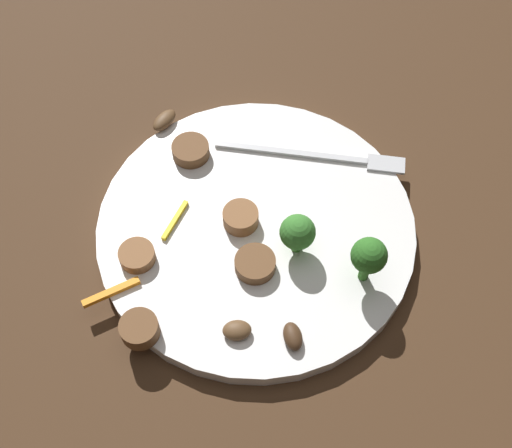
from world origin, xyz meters
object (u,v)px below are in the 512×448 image
Objects in this scene: pepper_strip_1 at (111,292)px; sausage_slice_4 at (140,329)px; broccoli_floret_0 at (298,233)px; pepper_strip_0 at (175,220)px; sausage_slice_1 at (255,264)px; plate at (256,229)px; fork at (324,157)px; sausage_slice_0 at (191,150)px; mushroom_1 at (293,336)px; sausage_slice_3 at (240,222)px; broccoli_floret_1 at (369,257)px; sausage_slice_2 at (137,255)px; mushroom_2 at (164,120)px; mushroom_0 at (241,331)px.

sausage_slice_4 is at bearing -43.33° from pepper_strip_1.
pepper_strip_0 is at bearing 174.09° from broccoli_floret_0.
plate is at bearing 97.41° from sausage_slice_1.
sausage_slice_0 is at bearing -173.58° from fork.
sausage_slice_4 reaches higher than mushroom_1.
sausage_slice_0 is 0.09m from sausage_slice_3.
broccoli_floret_1 is at bearing 12.65° from pepper_strip_1.
fork is 7.42× the size of mushroom_1.
pepper_strip_0 is at bearing -176.42° from sausage_slice_3.
sausage_slice_4 is (-0.00, -0.18, 0.00)m from sausage_slice_0.
broccoli_floret_1 reaches higher than sausage_slice_2.
fork is 6.16× the size of mushroom_2.
broccoli_floret_0 reaches higher than sausage_slice_2.
sausage_slice_1 reaches higher than mushroom_0.
sausage_slice_0 is 0.16m from pepper_strip_1.
broccoli_floret_0 is at bearing 36.31° from sausage_slice_1.
broccoli_floret_0 is 0.06m from broccoli_floret_1.
sausage_slice_3 reaches higher than sausage_slice_0.
mushroom_1 is (-0.05, -0.06, -0.03)m from broccoli_floret_1.
sausage_slice_2 is 1.28× the size of mushroom_1.
mushroom_0 is at bearing -28.96° from sausage_slice_2.
pepper_strip_0 is (-0.17, 0.03, -0.03)m from broccoli_floret_1.
plate is at bearing 91.77° from mushroom_0.
mushroom_1 reaches higher than pepper_strip_0.
broccoli_floret_1 is 0.25m from mushroom_2.
sausage_slice_2 and mushroom_0 have the same top height.
sausage_slice_1 is 1.11× the size of sausage_slice_3.
broccoli_floret_1 reaches higher than mushroom_0.
plate is at bearing -43.05° from sausage_slice_0.
fork is 0.13m from sausage_slice_0.
sausage_slice_0 is (-0.13, -0.01, 0.00)m from fork.
broccoli_floret_1 is 0.20m from sausage_slice_2.
sausage_slice_0 reaches higher than fork.
mushroom_2 is (-0.15, 0.20, -0.00)m from mushroom_1.
sausage_slice_4 is 0.04m from pepper_strip_1.
sausage_slice_2 reaches higher than plate.
mushroom_1 is at bearing -92.67° from fork.
sausage_slice_1 is 1.45× the size of mushroom_1.
pepper_strip_1 is at bearing -134.37° from fork.
sausage_slice_1 is at bearing -110.92° from fork.
sausage_slice_0 is 0.14m from sausage_slice_1.
mushroom_1 is 0.57× the size of pepper_strip_0.
broccoli_floret_0 is (-0.02, -0.10, 0.02)m from fork.
sausage_slice_0 is at bearing 78.76° from sausage_slice_2.
pepper_strip_1 is (-0.04, -0.15, -0.00)m from sausage_slice_0.
sausage_slice_2 is 0.04m from pepper_strip_1.
broccoli_floret_0 is 0.85× the size of pepper_strip_1.
mushroom_2 is 0.11m from pepper_strip_0.
sausage_slice_0 reaches higher than sausage_slice_2.
sausage_slice_4 is (-0.08, -0.07, 0.00)m from sausage_slice_1.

